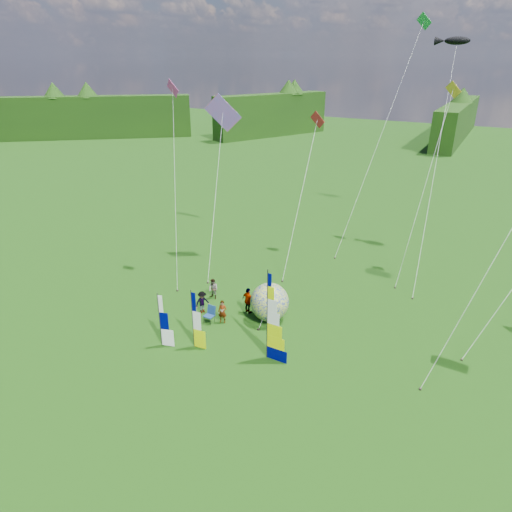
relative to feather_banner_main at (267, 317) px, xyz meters
The scene contains 18 objects.
ground 3.76m from the feather_banner_main, 100.66° to the right, with size 220.00×220.00×0.00m, color #1C4E0A.
treeline_ring 2.93m from the feather_banner_main, 100.66° to the right, with size 210.00×210.00×8.00m, color black, non-canonical shape.
feather_banner_main is the anchor object (origin of this frame).
side_banner_left 4.52m from the feather_banner_main, 165.14° to the right, with size 1.01×0.10×3.66m, color #CEE200, non-canonical shape.
side_banner_far 6.45m from the feather_banner_main, 162.06° to the right, with size 1.00×0.10×3.40m, color white, non-canonical shape.
bol_inflatable 4.39m from the feather_banner_main, 115.18° to the left, with size 2.53×2.53×2.53m, color #001182.
spectator_a 5.03m from the feather_banner_main, 155.49° to the left, with size 0.57×0.38×1.57m, color #66594C.
spectator_b 8.06m from the feather_banner_main, 146.60° to the left, with size 0.74×0.36×1.51m, color #66594C.
spectator_c 6.80m from the feather_banner_main, 159.05° to the left, with size 1.02×0.38×1.57m, color #66594C.
spectator_d 5.37m from the feather_banner_main, 131.78° to the left, with size 1.08×0.44×1.84m, color #66594C.
camp_chair 5.64m from the feather_banner_main, 163.16° to the left, with size 0.65×0.65×1.13m, color navy, non-canonical shape.
kite_whale 19.62m from the feather_banner_main, 73.57° to the left, with size 4.12×16.07×18.35m, color black, non-canonical shape.
kite_rainbow_delta 13.98m from the feather_banner_main, 135.38° to the left, with size 7.53×11.63×14.28m, color #FF4168, non-canonical shape.
kite_parafoil 12.16m from the feather_banner_main, 23.44° to the left, with size 7.87×10.11×14.78m, color red, non-canonical shape.
small_kite_red 14.06m from the feather_banner_main, 106.43° to the left, with size 3.39×10.50×12.28m, color red, non-canonical shape.
small_kite_orange 16.73m from the feather_banner_main, 71.87° to the left, with size 3.19×8.39×14.70m, color yellow, non-canonical shape.
small_kite_pink 13.44m from the feather_banner_main, 150.14° to the left, with size 5.12×6.94×14.85m, color #ED379C, non-canonical shape.
small_kite_green 21.16m from the feather_banner_main, 89.53° to the left, with size 5.37×11.91×19.70m, color green, non-canonical shape.
Camera 1 is at (10.39, -16.70, 15.93)m, focal length 32.00 mm.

